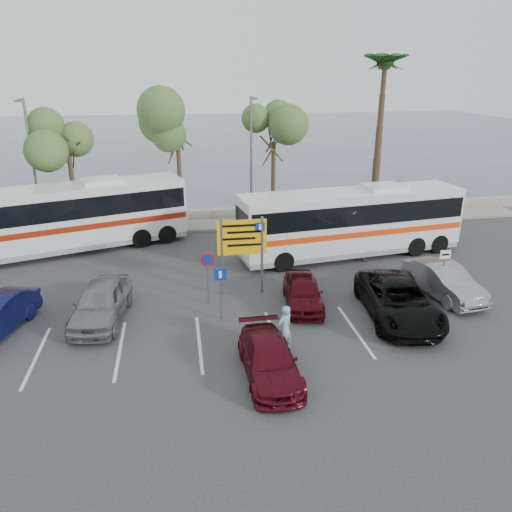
{
  "coord_description": "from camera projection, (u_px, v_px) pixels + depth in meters",
  "views": [
    {
      "loc": [
        -1.7,
        -17.5,
        9.58
      ],
      "look_at": [
        1.6,
        3.0,
        1.86
      ],
      "focal_mm": 35.0,
      "sensor_mm": 36.0,
      "label": 1
    }
  ],
  "objects": [
    {
      "name": "car_silver_a",
      "position": [
        101.0,
        302.0,
        20.15
      ],
      "size": [
        2.42,
        4.83,
        1.58
      ],
      "primitive_type": "imported",
      "rotation": [
        0.0,
        0.0,
        -0.12
      ],
      "color": "gray",
      "rests_on": "ground"
    },
    {
      "name": "sign_no_stop",
      "position": [
        208.0,
        270.0,
        21.35
      ],
      "size": [
        0.6,
        0.08,
        2.35
      ],
      "color": "slate",
      "rests_on": "ground"
    },
    {
      "name": "car_silver_b",
      "position": [
        444.0,
        281.0,
        22.39
      ],
      "size": [
        2.19,
        4.64,
        1.47
      ],
      "primitive_type": "imported",
      "rotation": [
        0.0,
        0.0,
        0.15
      ],
      "color": "gray",
      "rests_on": "ground"
    },
    {
      "name": "suv_black",
      "position": [
        399.0,
        300.0,
        20.39
      ],
      "size": [
        3.2,
        5.86,
        1.56
      ],
      "primitive_type": "imported",
      "rotation": [
        0.0,
        0.0,
        -0.11
      ],
      "color": "black",
      "rests_on": "ground"
    },
    {
      "name": "pedestrian_near",
      "position": [
        285.0,
        329.0,
        17.9
      ],
      "size": [
        0.78,
        0.72,
        1.79
      ],
      "primitive_type": "imported",
      "rotation": [
        0.0,
        0.0,
        3.72
      ],
      "color": "#8098BA",
      "rests_on": "ground"
    },
    {
      "name": "coach_bus_left",
      "position": [
        70.0,
        219.0,
        27.72
      ],
      "size": [
        12.89,
        6.64,
        3.96
      ],
      "color": "silver",
      "rests_on": "ground"
    },
    {
      "name": "direction_sign",
      "position": [
        242.0,
        243.0,
        22.05
      ],
      "size": [
        2.2,
        0.12,
        3.6
      ],
      "color": "slate",
      "rests_on": "ground"
    },
    {
      "name": "kerb_strip",
      "position": [
        205.0,
        225.0,
        32.71
      ],
      "size": [
        44.0,
        2.4,
        0.15
      ],
      "primitive_type": "cube",
      "color": "gray",
      "rests_on": "ground"
    },
    {
      "name": "palm_tree",
      "position": [
        385.0,
        66.0,
        31.01
      ],
      "size": [
        4.8,
        4.8,
        11.2
      ],
      "color": "#382619",
      "rests_on": "kerb_strip"
    },
    {
      "name": "sea",
      "position": [
        186.0,
        138.0,
        75.31
      ],
      "size": [
        140.0,
        140.0,
        0.0
      ],
      "primitive_type": "plane",
      "color": "#39465C",
      "rests_on": "ground"
    },
    {
      "name": "street_lamp_right",
      "position": [
        251.0,
        156.0,
        31.14
      ],
      "size": [
        0.45,
        1.15,
        8.01
      ],
      "color": "slate",
      "rests_on": "kerb_strip"
    },
    {
      "name": "ground",
      "position": [
        228.0,
        328.0,
        19.79
      ],
      "size": [
        120.0,
        120.0,
        0.0
      ],
      "primitive_type": "plane",
      "color": "#333336",
      "rests_on": "ground"
    },
    {
      "name": "sign_parking",
      "position": [
        221.0,
        286.0,
        19.98
      ],
      "size": [
        0.5,
        0.07,
        2.25
      ],
      "color": "slate",
      "rests_on": "ground"
    },
    {
      "name": "coach_bus_right",
      "position": [
        351.0,
        224.0,
        27.04
      ],
      "size": [
        12.53,
        4.34,
        3.83
      ],
      "color": "silver",
      "rests_on": "ground"
    },
    {
      "name": "tree_mid",
      "position": [
        177.0,
        122.0,
        30.2
      ],
      "size": [
        3.2,
        3.2,
        8.0
      ],
      "color": "#382619",
      "rests_on": "kerb_strip"
    },
    {
      "name": "street_lamp_left",
      "position": [
        32.0,
        161.0,
        29.2
      ],
      "size": [
        0.45,
        1.15,
        8.01
      ],
      "color": "slate",
      "rests_on": "kerb_strip"
    },
    {
      "name": "pedestrian_far",
      "position": [
        363.0,
        243.0,
        26.65
      ],
      "size": [
        1.04,
        1.14,
        1.91
      ],
      "primitive_type": "imported",
      "rotation": [
        0.0,
        0.0,
        1.99
      ],
      "color": "#363C51",
      "rests_on": "ground"
    },
    {
      "name": "tree_right",
      "position": [
        274.0,
        129.0,
        31.26
      ],
      "size": [
        3.2,
        3.2,
        7.4
      ],
      "color": "#382619",
      "rests_on": "kerb_strip"
    },
    {
      "name": "car_maroon",
      "position": [
        269.0,
        360.0,
        16.48
      ],
      "size": [
        1.8,
        4.24,
        1.22
      ],
      "primitive_type": "imported",
      "rotation": [
        0.0,
        0.0,
        0.02
      ],
      "color": "#520D17",
      "rests_on": "ground"
    },
    {
      "name": "seawall",
      "position": [
        203.0,
        214.0,
        34.49
      ],
      "size": [
        48.0,
        0.8,
        0.6
      ],
      "primitive_type": "cube",
      "color": "gray",
      "rests_on": "ground"
    },
    {
      "name": "sign_taxi",
      "position": [
        444.0,
        267.0,
        22.13
      ],
      "size": [
        0.5,
        0.07,
        2.2
      ],
      "color": "slate",
      "rests_on": "ground"
    },
    {
      "name": "tree_left",
      "position": [
        66.0,
        135.0,
        29.46
      ],
      "size": [
        3.2,
        3.2,
        7.2
      ],
      "color": "#382619",
      "rests_on": "kerb_strip"
    },
    {
      "name": "car_red",
      "position": [
        303.0,
        292.0,
        21.45
      ],
      "size": [
        2.11,
        4.08,
        1.33
      ],
      "primitive_type": "imported",
      "rotation": [
        0.0,
        0.0,
        -0.14
      ],
      "color": "#41090F",
      "rests_on": "ground"
    },
    {
      "name": "lane_markings",
      "position": [
        201.0,
        343.0,
        18.69
      ],
      "size": [
        12.02,
        4.2,
        0.01
      ],
      "primitive_type": null,
      "color": "silver",
      "rests_on": "ground"
    }
  ]
}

